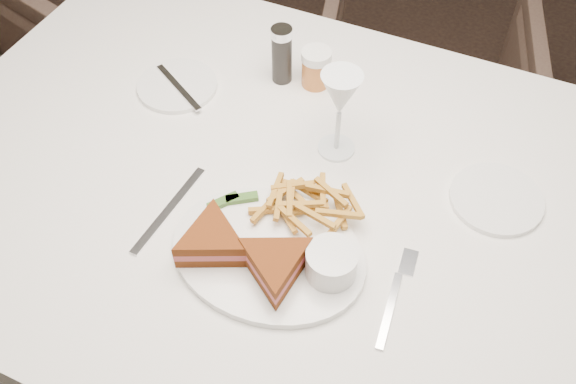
# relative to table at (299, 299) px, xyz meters

# --- Properties ---
(table) EXTENTS (1.50, 1.04, 0.75)m
(table) POSITION_rel_table_xyz_m (0.00, 0.00, 0.00)
(table) COLOR silver
(table) RESTS_ON ground
(chair_far) EXTENTS (0.76, 0.73, 0.63)m
(chair_far) POSITION_rel_table_xyz_m (-0.01, 0.82, -0.06)
(chair_far) COLOR #423128
(chair_far) RESTS_ON ground
(table_setting) EXTENTS (0.81, 0.60, 0.18)m
(table_setting) POSITION_rel_table_xyz_m (0.01, -0.05, 0.41)
(table_setting) COLOR white
(table_setting) RESTS_ON table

